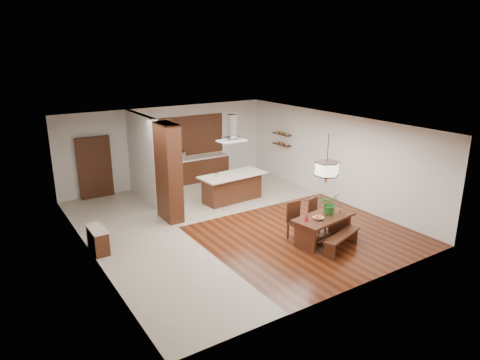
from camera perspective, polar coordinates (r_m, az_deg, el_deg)
room_shell at (r=12.02m, az=-1.20°, el=3.47°), size 9.00×9.04×2.92m
tile_hallway at (r=11.59m, az=-12.91°, el=-8.32°), size 2.50×9.00×0.01m
tile_kitchen at (r=15.27m, az=-2.10°, el=-1.57°), size 5.50×4.00×0.01m
soffit_band at (r=11.85m, az=-1.23°, el=7.34°), size 8.00×9.00×0.02m
partition_pier at (r=12.59m, az=-9.51°, el=0.98°), size 0.45×1.00×2.90m
partition_stub at (r=14.48m, az=-12.86°, el=2.92°), size 0.18×2.40×2.90m
hallway_console at (r=11.37m, az=-18.41°, el=-7.59°), size 0.37×0.88×0.63m
hallway_doorway at (r=15.25m, az=-18.78°, el=1.58°), size 1.10×0.20×2.10m
rear_counter at (r=16.45m, az=-5.90°, el=1.44°), size 2.60×0.62×0.95m
kitchen_window at (r=16.38m, az=-6.46°, el=5.94°), size 2.60×0.08×1.50m
shelf_lower at (r=16.42m, az=5.57°, el=4.75°), size 0.26×0.90×0.04m
shelf_upper at (r=16.34m, az=5.61°, el=6.12°), size 0.26×0.90×0.04m
dining_table at (r=11.49m, az=11.05°, el=-5.64°), size 1.79×1.09×0.70m
dining_bench at (r=11.30m, az=13.42°, el=-7.97°), size 1.45×0.72×0.40m
dining_chair_left at (r=11.48m, az=7.72°, el=-5.52°), size 0.46×0.46×1.02m
dining_chair_right at (r=12.11m, az=10.33°, el=-4.65°), size 0.49×0.49×0.93m
pendant_lantern at (r=10.95m, az=11.57°, el=2.74°), size 0.64×0.64×1.31m
foliage_plant at (r=11.54m, az=11.80°, el=-3.12°), size 0.59×0.54×0.55m
fruit_bowl at (r=11.19m, az=10.37°, el=-5.03°), size 0.27×0.27×0.07m
napkin_cone at (r=11.01m, az=8.84°, el=-4.95°), size 0.16×0.16×0.20m
gold_ornament at (r=11.77m, az=13.19°, el=-4.00°), size 0.07×0.07×0.09m
kitchen_island at (r=14.26m, az=-1.05°, el=-0.94°), size 2.31×1.13×0.93m
range_hood at (r=13.78m, az=-1.11°, el=6.95°), size 0.90×0.55×0.87m
island_cup at (r=14.25m, az=0.47°, el=1.14°), size 0.15×0.15×0.09m
microwave at (r=15.96m, az=-8.40°, el=3.18°), size 0.57×0.42×0.30m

